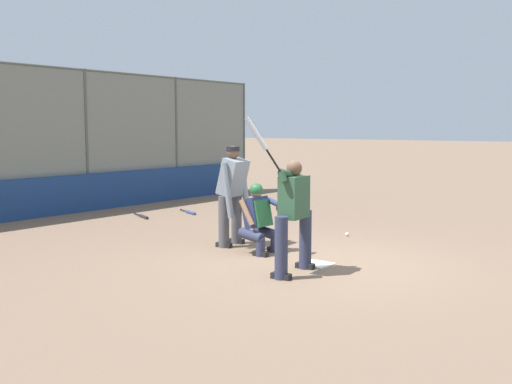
% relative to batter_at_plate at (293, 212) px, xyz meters
% --- Properties ---
extents(ground_plane, '(160.00, 160.00, 0.00)m').
position_rel_batter_at_plate_xyz_m(ground_plane, '(-0.70, -0.04, -0.88)').
color(ground_plane, '#7A604C').
extents(home_plate_marker, '(0.43, 0.43, 0.01)m').
position_rel_batter_at_plate_xyz_m(home_plate_marker, '(-0.70, -0.04, -0.87)').
color(home_plate_marker, white).
rests_on(home_plate_marker, ground_plane).
extents(backstop_fence, '(15.48, 0.08, 3.47)m').
position_rel_batter_at_plate_xyz_m(backstop_fence, '(-0.70, -7.68, 0.95)').
color(backstop_fence, '#515651').
rests_on(backstop_fence, ground_plane).
extents(padding_wall, '(15.09, 0.18, 0.91)m').
position_rel_batter_at_plate_xyz_m(padding_wall, '(-0.70, -7.58, -0.42)').
color(padding_wall, navy).
rests_on(padding_wall, ground_plane).
extents(bleachers_beyond, '(10.78, 2.50, 1.48)m').
position_rel_batter_at_plate_xyz_m(bleachers_beyond, '(-1.95, -10.18, -0.39)').
color(bleachers_beyond, slate).
rests_on(bleachers_beyond, ground_plane).
extents(batter_at_plate, '(1.08, 0.60, 2.20)m').
position_rel_batter_at_plate_xyz_m(batter_at_plate, '(0.00, 0.00, 0.00)').
color(batter_at_plate, '#2D334C').
rests_on(batter_at_plate, ground_plane).
extents(catcher_behind_plate, '(0.60, 0.70, 1.15)m').
position_rel_batter_at_plate_xyz_m(catcher_behind_plate, '(-0.83, -1.21, -0.28)').
color(catcher_behind_plate, '#2D334C').
rests_on(catcher_behind_plate, ground_plane).
extents(umpire_home, '(0.70, 0.48, 1.74)m').
position_rel_batter_at_plate_xyz_m(umpire_home, '(-1.02, -1.97, 0.06)').
color(umpire_home, '#4C4C51').
rests_on(umpire_home, ground_plane).
extents(spare_bat_near_backstop, '(0.37, 0.81, 0.07)m').
position_rel_batter_at_plate_xyz_m(spare_bat_near_backstop, '(-3.35, -5.27, -0.84)').
color(spare_bat_near_backstop, black).
rests_on(spare_bat_near_backstop, ground_plane).
extents(spare_bat_third_base_side, '(0.35, 0.81, 0.07)m').
position_rel_batter_at_plate_xyz_m(spare_bat_third_base_side, '(-2.22, -5.66, -0.84)').
color(spare_bat_third_base_side, black).
rests_on(spare_bat_third_base_side, ground_plane).
extents(spare_bat_first_base_side, '(0.23, 0.89, 0.07)m').
position_rel_batter_at_plate_xyz_m(spare_bat_first_base_side, '(-4.41, -4.95, -0.84)').
color(spare_bat_first_base_side, black).
rests_on(spare_bat_first_base_side, ground_plane).
extents(baseball_loose, '(0.07, 0.07, 0.07)m').
position_rel_batter_at_plate_xyz_m(baseball_loose, '(-3.05, -0.83, -0.84)').
color(baseball_loose, white).
rests_on(baseball_loose, ground_plane).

